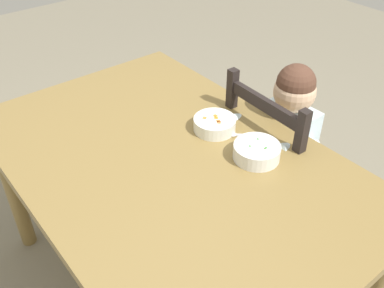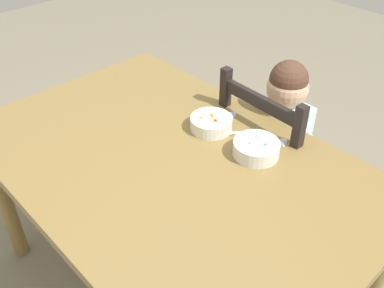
# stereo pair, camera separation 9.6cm
# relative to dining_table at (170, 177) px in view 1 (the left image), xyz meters

# --- Properties ---
(ground_plane) EXTENTS (8.00, 8.00, 0.00)m
(ground_plane) POSITION_rel_dining_table_xyz_m (0.00, 0.00, -0.67)
(ground_plane) COLOR gray
(dining_table) EXTENTS (1.50, 0.98, 0.76)m
(dining_table) POSITION_rel_dining_table_xyz_m (0.00, 0.00, 0.00)
(dining_table) COLOR olive
(dining_table) RESTS_ON ground
(dining_chair) EXTENTS (0.44, 0.44, 0.93)m
(dining_chair) POSITION_rel_dining_table_xyz_m (0.08, 0.54, -0.20)
(dining_chair) COLOR black
(dining_chair) RESTS_ON ground
(child_figure) EXTENTS (0.32, 0.31, 0.98)m
(child_figure) POSITION_rel_dining_table_xyz_m (0.08, 0.53, -0.02)
(child_figure) COLOR silver
(child_figure) RESTS_ON ground
(bowl_of_peas) EXTENTS (0.17, 0.17, 0.06)m
(bowl_of_peas) POSITION_rel_dining_table_xyz_m (0.20, 0.24, 0.12)
(bowl_of_peas) COLOR white
(bowl_of_peas) RESTS_ON dining_table
(bowl_of_carrots) EXTENTS (0.16, 0.16, 0.05)m
(bowl_of_carrots) POSITION_rel_dining_table_xyz_m (-0.03, 0.24, 0.12)
(bowl_of_carrots) COLOR white
(bowl_of_carrots) RESTS_ON dining_table
(spoon) EXTENTS (0.11, 0.12, 0.01)m
(spoon) POSITION_rel_dining_table_xyz_m (0.05, 0.28, 0.10)
(spoon) COLOR silver
(spoon) RESTS_ON dining_table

